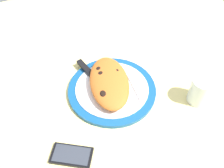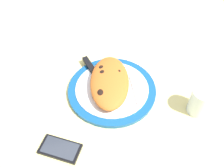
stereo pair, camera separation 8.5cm
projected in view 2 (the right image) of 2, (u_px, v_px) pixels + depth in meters
The scene contains 7 objects.
ground_plane at pixel (112, 94), 88.88cm from camera, with size 150.00×150.00×3.00cm, color #E5D684.
plate at pixel (112, 89), 87.14cm from camera, with size 30.41×30.41×1.71cm.
calzone at pixel (110, 82), 85.35cm from camera, with size 26.72×18.92×4.41cm.
fork at pixel (132, 83), 87.70cm from camera, with size 16.67×3.20×0.40cm.
knife at pixel (93, 71), 90.90cm from camera, with size 23.03×6.92×1.20cm.
smartphone at pixel (60, 149), 72.76cm from camera, with size 11.51×13.22×1.16cm.
water_glass at pixel (200, 103), 79.40cm from camera, with size 7.02×7.02×9.39cm.
Camera 2 is at (-53.99, 14.22, 67.74)cm, focal length 40.35 mm.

